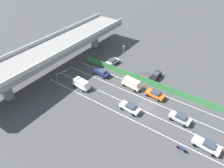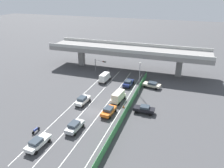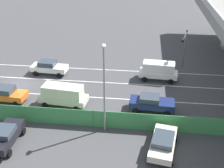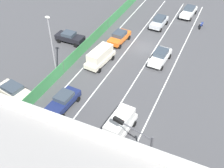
# 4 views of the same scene
# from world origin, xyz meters

# --- Properties ---
(ground_plane) EXTENTS (300.00, 300.00, 0.00)m
(ground_plane) POSITION_xyz_m (0.00, 0.00, 0.00)
(ground_plane) COLOR #424244
(lane_line_left_edge) EXTENTS (0.14, 42.88, 0.01)m
(lane_line_left_edge) POSITION_xyz_m (-5.33, 3.44, 0.00)
(lane_line_left_edge) COLOR silver
(lane_line_left_edge) RESTS_ON ground
(lane_line_mid_left) EXTENTS (0.14, 42.88, 0.01)m
(lane_line_mid_left) POSITION_xyz_m (-1.78, 3.44, 0.00)
(lane_line_mid_left) COLOR silver
(lane_line_mid_left) RESTS_ON ground
(lane_line_mid_right) EXTENTS (0.14, 42.88, 0.01)m
(lane_line_mid_right) POSITION_xyz_m (1.78, 3.44, 0.00)
(lane_line_mid_right) COLOR silver
(lane_line_mid_right) RESTS_ON ground
(lane_line_right_edge) EXTENTS (0.14, 42.88, 0.01)m
(lane_line_right_edge) POSITION_xyz_m (5.33, 3.44, 0.00)
(lane_line_right_edge) COLOR silver
(lane_line_right_edge) RESTS_ON ground
(elevated_overpass) EXTENTS (48.28, 9.39, 7.69)m
(elevated_overpass) POSITION_xyz_m (0.00, 26.88, 6.04)
(elevated_overpass) COLOR gray
(elevated_overpass) RESTS_ON ground
(green_fence) EXTENTS (0.10, 38.98, 1.73)m
(green_fence) POSITION_xyz_m (6.97, 3.44, 0.86)
(green_fence) COLOR #3D8E4C
(green_fence) RESTS_ON ground
(car_van_white) EXTENTS (2.32, 4.63, 2.22)m
(car_van_white) POSITION_xyz_m (-3.30, 16.00, 1.26)
(car_van_white) COLOR silver
(car_van_white) RESTS_ON ground
(car_taxi_orange) EXTENTS (2.27, 4.45, 1.67)m
(car_taxi_orange) POSITION_xyz_m (3.63, 0.06, 0.92)
(car_taxi_orange) COLOR orange
(car_taxi_orange) RESTS_ON ground
(car_sedan_silver) EXTENTS (2.16, 4.31, 1.71)m
(car_sedan_silver) POSITION_xyz_m (-0.25, -7.07, 0.94)
(car_sedan_silver) COLOR #B7BABC
(car_sedan_silver) RESTS_ON ground
(car_sedan_navy) EXTENTS (2.21, 4.49, 1.62)m
(car_sedan_navy) POSITION_xyz_m (3.64, 15.14, 0.90)
(car_sedan_navy) COLOR navy
(car_sedan_navy) RESTS_ON ground
(car_van_cream) EXTENTS (2.47, 5.04, 2.24)m
(car_van_cream) POSITION_xyz_m (3.68, 6.25, 1.26)
(car_van_cream) COLOR beige
(car_van_cream) RESTS_ON ground
(car_sedan_white) EXTENTS (2.28, 4.81, 1.62)m
(car_sedan_white) POSITION_xyz_m (-3.71, -13.02, 0.89)
(car_sedan_white) COLOR white
(car_sedan_white) RESTS_ON ground
(car_hatchback_white) EXTENTS (2.21, 4.57, 1.71)m
(car_hatchback_white) POSITION_xyz_m (-3.33, 2.52, 0.93)
(car_hatchback_white) COLOR silver
(car_hatchback_white) RESTS_ON ground
(motorcycle) EXTENTS (0.60, 1.95, 0.93)m
(motorcycle) POSITION_xyz_m (-6.58, -9.75, 0.46)
(motorcycle) COLOR black
(motorcycle) RESTS_ON ground
(parked_sedan_dark) EXTENTS (4.26, 1.98, 1.61)m
(parked_sedan_dark) POSITION_xyz_m (10.26, 3.11, 0.89)
(parked_sedan_dark) COLOR black
(parked_sedan_dark) RESTS_ON ground
(parked_sedan_cream) EXTENTS (4.62, 2.66, 1.51)m
(parked_sedan_cream) POSITION_xyz_m (9.64, 16.05, 0.87)
(parked_sedan_cream) COLOR beige
(parked_sedan_cream) RESTS_ON ground
(traffic_light) EXTENTS (3.63, 1.14, 5.07)m
(traffic_light) POSITION_xyz_m (-6.05, 19.01, 3.64)
(traffic_light) COLOR #47474C
(traffic_light) RESTS_ON ground
(street_lamp) EXTENTS (0.60, 0.36, 8.15)m
(street_lamp) POSITION_xyz_m (7.31, 11.01, 4.86)
(street_lamp) COLOR gray
(street_lamp) RESTS_ON ground
(traffic_cone) EXTENTS (0.47, 0.47, 0.69)m
(traffic_cone) POSITION_xyz_m (5.74, 3.74, 0.32)
(traffic_cone) COLOR orange
(traffic_cone) RESTS_ON ground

